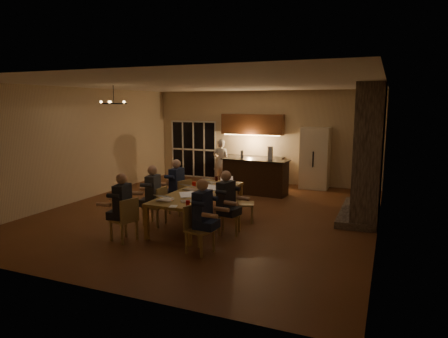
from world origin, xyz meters
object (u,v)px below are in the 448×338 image
chair_right_near (200,230)px  can_silver (184,195)px  person_left_mid (153,195)px  redcup_mid (194,184)px  redcup_near (188,203)px  bar_blender (270,153)px  mug_back (201,182)px  person_right_near (203,215)px  laptop_b (189,196)px  laptop_e (210,178)px  bar_bottle (242,154)px  bar_island (255,177)px  plate_far (229,187)px  plate_near (201,197)px  plate_left (168,199)px  standing_person (221,162)px  person_left_far (177,187)px  laptop_a (165,195)px  mug_front (191,193)px  person_right_mid (226,203)px  laptop_c (190,185)px  chair_right_mid (230,213)px  laptop_f (227,180)px  chair_left_near (124,219)px  chandelier (114,104)px  person_left_near (123,207)px  laptop_d (209,189)px  chair_left_mid (155,206)px  chair_left_far (179,197)px

chair_right_near → can_silver: (-0.84, 0.97, 0.37)m
person_left_mid → redcup_mid: person_left_mid is taller
redcup_near → redcup_mid: size_ratio=1.00×
bar_blender → mug_back: bearing=-111.1°
can_silver → person_right_near: bearing=-45.4°
laptop_b → laptop_e: size_ratio=1.00×
laptop_b → bar_bottle: bearing=56.2°
bar_blender → bar_island: bearing=-174.7°
bar_island → plate_far: bearing=-80.7°
mug_back → plate_near: (0.69, -1.40, -0.04)m
plate_left → bar_island: bearing=83.4°
standing_person → plate_near: bearing=103.8°
redcup_mid → bar_blender: (1.03, 3.04, 0.47)m
person_left_far → laptop_a: person_left_far is taller
person_left_far → mug_front: (0.90, -0.95, 0.11)m
bar_island → person_right_mid: bearing=-76.3°
laptop_c → can_silver: (0.28, -0.83, -0.05)m
laptop_a → redcup_mid: bearing=-91.1°
standing_person → bar_blender: 2.30m
chair_right_mid → laptop_f: size_ratio=2.78×
chair_left_near → person_right_mid: size_ratio=0.64×
chandelier → chair_right_near: bearing=-29.8°
chair_left_near → mug_back: 2.60m
person_left_near → laptop_b: 1.34m
laptop_a → person_right_mid: bearing=-160.7°
laptop_b → bar_bottle: size_ratio=1.33×
laptop_a → laptop_e: (0.05, 2.13, 0.00)m
can_silver → laptop_c: bearing=108.8°
chair_left_near → person_left_mid: person_left_mid is taller
chair_left_near → chair_right_mid: (1.80, 1.23, 0.00)m
laptop_d → bar_blender: size_ratio=0.81×
redcup_near → chandelier: bearing=152.1°
chair_right_mid → laptop_e: 1.94m
person_left_far → redcup_near: (1.29, -1.85, 0.12)m
plate_near → laptop_b: bearing=-102.6°
chair_left_near → person_left_mid: bearing=-162.6°
chair_right_mid → laptop_e: bearing=26.3°
chair_right_near → laptop_a: bearing=74.7°
laptop_b → can_silver: size_ratio=2.67×
person_right_near → plate_near: 1.17m
chair_left_mid → mug_back: size_ratio=8.90×
chandelier → redcup_mid: bearing=6.4°
standing_person → laptop_b: 5.61m
bar_island → bar_blender: bar_blender is taller
mug_back → bar_blender: bearing=68.3°
laptop_d → chair_left_far: bearing=158.3°
laptop_f → person_left_far: bearing=-178.8°
laptop_d → person_left_far: bearing=158.9°
standing_person → plate_far: (1.82, -3.76, -0.02)m
laptop_c → plate_left: 1.02m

